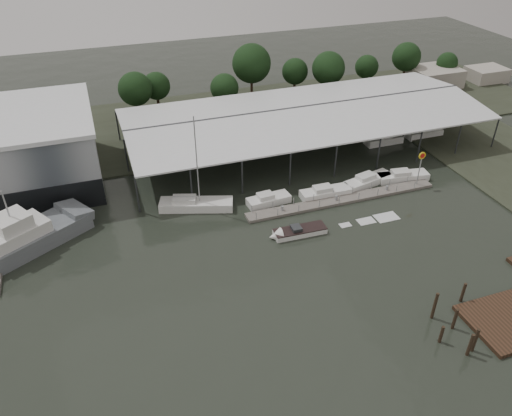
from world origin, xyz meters
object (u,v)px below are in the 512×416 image
object	(u,v)px
shell_fuel_sign	(421,162)
white_sailboat	(195,204)
speedboat_underway	(295,232)
grey_trawler	(26,237)

from	to	relation	value
shell_fuel_sign	white_sailboat	size ratio (longest dim) A/B	0.41
white_sailboat	shell_fuel_sign	bearing A→B (deg)	9.52
speedboat_underway	shell_fuel_sign	bearing A→B (deg)	-164.67
grey_trawler	speedboat_underway	size ratio (longest dim) A/B	0.88
shell_fuel_sign	white_sailboat	xyz separation A→B (m)	(-31.76, 4.88, -3.27)
shell_fuel_sign	white_sailboat	bearing A→B (deg)	171.26
white_sailboat	grey_trawler	bearing A→B (deg)	-156.73
grey_trawler	white_sailboat	xyz separation A→B (m)	(21.07, 1.84, -0.93)
shell_fuel_sign	white_sailboat	distance (m)	32.30
grey_trawler	speedboat_underway	distance (m)	32.60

